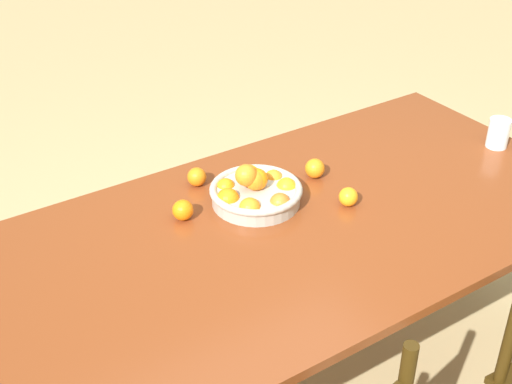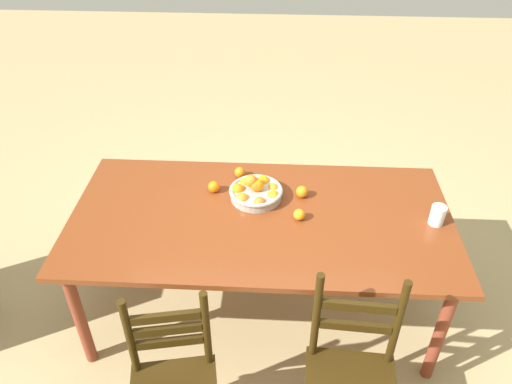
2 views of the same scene
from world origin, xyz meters
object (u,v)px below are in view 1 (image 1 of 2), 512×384
Objects in this scene: fruit_bowl at (255,191)px; orange_loose_2 at (348,197)px; orange_loose_3 at (183,210)px; dining_table at (294,240)px; orange_loose_1 at (197,177)px; drinking_glass at (498,133)px; orange_loose_0 at (315,168)px.

fruit_bowl is 0.30m from orange_loose_2.
orange_loose_2 is 0.94× the size of orange_loose_3.
orange_loose_2 reaches higher than dining_table.
dining_table is at bearing 103.08° from fruit_bowl.
orange_loose_2 is (-0.35, 0.38, -0.00)m from orange_loose_1.
orange_loose_3 is at bearing -24.72° from orange_loose_2.
drinking_glass reaches higher than dining_table.
orange_loose_2 is (0.02, 0.20, -0.00)m from orange_loose_0.
dining_table is at bearing 143.33° from orange_loose_3.
orange_loose_0 is 1.06× the size of orange_loose_1.
fruit_bowl reaches higher than dining_table.
drinking_glass reaches higher than orange_loose_2.
orange_loose_3 reaches higher than orange_loose_1.
drinking_glass is at bearing -179.51° from orange_loose_2.
orange_loose_2 is at bearing 175.93° from dining_table.
fruit_bowl reaches higher than orange_loose_3.
orange_loose_0 is (-0.26, -0.02, -0.01)m from fruit_bowl.
orange_loose_0 is 0.62× the size of drinking_glass.
drinking_glass is at bearing 169.81° from orange_loose_3.
orange_loose_1 is 0.97× the size of orange_loose_3.
fruit_bowl is at bearing 117.79° from orange_loose_1.
orange_loose_1 reaches higher than orange_loose_2.
orange_loose_3 is (0.49, -0.22, 0.00)m from orange_loose_2.
dining_table is 0.31m from orange_loose_0.
fruit_bowl is 4.85× the size of orange_loose_2.
fruit_bowl is 4.43× the size of orange_loose_0.
dining_table is 31.01× the size of orange_loose_3.
orange_loose_2 is at bearing 143.56° from fruit_bowl.
orange_loose_0 is 0.74m from drinking_glass.
orange_loose_1 is at bearing -68.52° from dining_table.
dining_table is at bearing 111.48° from orange_loose_1.
fruit_bowl reaches higher than drinking_glass.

